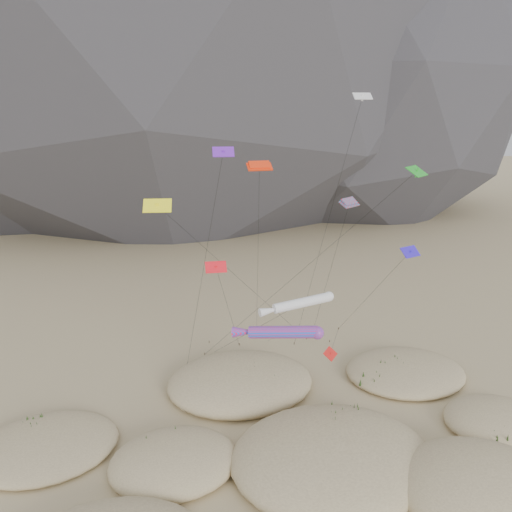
{
  "coord_description": "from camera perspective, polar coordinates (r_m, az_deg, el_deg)",
  "views": [
    {
      "loc": [
        -13.26,
        -29.71,
        28.23
      ],
      "look_at": [
        -2.03,
        12.0,
        15.69
      ],
      "focal_mm": 35.0,
      "sensor_mm": 36.0,
      "label": 1
    }
  ],
  "objects": [
    {
      "name": "kite_stakes",
      "position": [
        63.38,
        1.11,
        -10.11
      ],
      "size": [
        21.45,
        6.97,
        0.3
      ],
      "color": "#3F2D1E",
      "rests_on": "ground"
    },
    {
      "name": "delta_kites",
      "position": [
        45.06,
        5.81,
        4.38
      ],
      "size": [
        26.53,
        20.7,
        29.93
      ],
      "color": "red",
      "rests_on": "ground"
    },
    {
      "name": "multi_parafoil",
      "position": [
        51.2,
        10.57,
        5.82
      ],
      "size": [
        2.6,
        11.55,
        19.93
      ],
      "color": "red",
      "rests_on": "ground"
    },
    {
      "name": "dunes",
      "position": [
        44.96,
        4.02,
        -21.59
      ],
      "size": [
        51.14,
        35.85,
        3.93
      ],
      "color": "#CCB789",
      "rests_on": "ground"
    },
    {
      "name": "white_tube_kite",
      "position": [
        45.78,
        4.91,
        -5.44
      ],
      "size": [
        8.89,
        15.53,
        12.14
      ],
      "color": "silver",
      "rests_on": "ground"
    },
    {
      "name": "rainbow_tube_kite",
      "position": [
        42.97,
        2.71,
        -8.69
      ],
      "size": [
        8.48,
        20.8,
        11.05
      ],
      "color": "#F6194D",
      "rests_on": "ground"
    },
    {
      "name": "orange_parafoil",
      "position": [
        46.91,
        0.4,
        9.89
      ],
      "size": [
        4.69,
        14.45,
        23.87
      ],
      "color": "red",
      "rests_on": "ground"
    },
    {
      "name": "dune_grass",
      "position": [
        45.27,
        4.26,
        -21.11
      ],
      "size": [
        42.05,
        27.5,
        1.47
      ],
      "color": "black",
      "rests_on": "ground"
    },
    {
      "name": "ground",
      "position": [
        43.08,
        7.47,
        -24.92
      ],
      "size": [
        500.0,
        500.0,
        0.0
      ],
      "primitive_type": "plane",
      "color": "#CCB789",
      "rests_on": "ground"
    }
  ]
}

